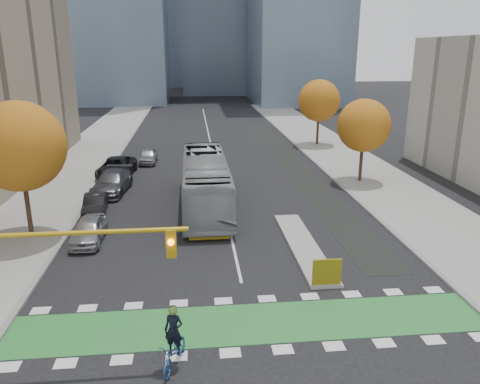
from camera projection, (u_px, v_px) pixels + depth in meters
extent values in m
plane|color=black|center=(255.00, 345.00, 18.03)|extent=(300.00, 300.00, 0.00)
cube|color=gray|center=(45.00, 197.00, 35.71)|extent=(7.00, 120.00, 0.15)
cube|color=gray|center=(386.00, 187.00, 38.35)|extent=(7.00, 120.00, 0.15)
cube|color=gray|center=(92.00, 196.00, 36.05)|extent=(0.30, 120.00, 0.16)
cube|color=gray|center=(344.00, 189.00, 38.01)|extent=(0.30, 120.00, 0.16)
cube|color=#287C32|center=(250.00, 323.00, 19.45)|extent=(20.00, 3.00, 0.01)
cube|color=silver|center=(211.00, 144.00, 56.08)|extent=(0.15, 70.00, 0.01)
cube|color=black|center=(289.00, 162.00, 47.30)|extent=(2.50, 50.00, 0.01)
cube|color=gray|center=(303.00, 246.00, 26.96)|extent=(1.60, 10.00, 0.16)
cube|color=yellow|center=(327.00, 272.00, 22.18)|extent=(1.40, 0.12, 1.30)
cylinder|color=#332114|center=(27.00, 196.00, 27.50)|extent=(0.28, 0.28, 5.25)
sphere|color=#B36716|center=(19.00, 146.00, 26.62)|extent=(5.20, 5.20, 5.20)
cylinder|color=#332114|center=(361.00, 156.00, 39.47)|extent=(0.28, 0.28, 4.55)
sphere|color=#B36716|center=(364.00, 125.00, 38.71)|extent=(4.40, 4.40, 4.40)
cylinder|color=#332114|center=(318.00, 125.00, 54.68)|extent=(0.28, 0.28, 4.90)
sphere|color=#B36716|center=(319.00, 101.00, 53.87)|extent=(4.80, 4.80, 4.80)
cylinder|color=#BF9914|center=(64.00, 233.00, 15.42)|extent=(8.20, 0.16, 0.16)
cube|color=#BF9914|center=(171.00, 243.00, 15.91)|extent=(0.35, 0.28, 1.00)
sphere|color=orange|center=(171.00, 242.00, 15.71)|extent=(0.22, 0.22, 0.22)
imported|color=#1E4A8D|center=(175.00, 353.00, 16.68)|extent=(1.35, 2.21, 1.09)
imported|color=black|center=(174.00, 330.00, 16.41)|extent=(0.78, 0.64, 1.86)
sphere|color=#597F2D|center=(173.00, 311.00, 16.18)|extent=(0.32, 0.32, 0.32)
imported|color=#9A9FA2|center=(205.00, 182.00, 33.29)|extent=(3.17, 13.45, 3.74)
imported|color=#AAABB0|center=(89.00, 230.00, 27.52)|extent=(1.72, 4.24, 1.44)
imported|color=black|center=(95.00, 204.00, 32.23)|extent=(1.73, 4.16, 1.34)
imported|color=#4C4D52|center=(112.00, 182.00, 36.98)|extent=(2.97, 6.02, 1.68)
imported|color=black|center=(116.00, 167.00, 41.70)|extent=(3.18, 6.18, 1.67)
imported|color=#A5A5AB|center=(148.00, 156.00, 46.72)|extent=(1.81, 4.23, 1.42)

